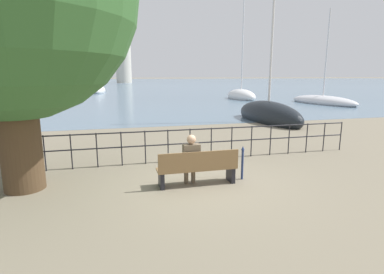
{
  "coord_description": "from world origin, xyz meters",
  "views": [
    {
      "loc": [
        -1.92,
        -6.91,
        2.69
      ],
      "look_at": [
        0.0,
        0.5,
        1.12
      ],
      "focal_mm": 28.0,
      "sensor_mm": 36.0,
      "label": 1
    }
  ],
  "objects_px": {
    "sailboat_4": "(241,96)",
    "harbor_lighthouse": "(123,58)",
    "sailboat_5": "(53,94)",
    "sailboat_1": "(323,101)",
    "sailboat_2": "(268,115)",
    "closed_umbrella": "(242,161)",
    "sailboat_0": "(98,90)",
    "park_bench": "(198,168)",
    "seated_person_left": "(191,158)"
  },
  "relations": [
    {
      "from": "sailboat_1",
      "to": "sailboat_5",
      "type": "height_order",
      "value": "sailboat_1"
    },
    {
      "from": "closed_umbrella",
      "to": "sailboat_2",
      "type": "relative_size",
      "value": 0.08
    },
    {
      "from": "sailboat_4",
      "to": "harbor_lighthouse",
      "type": "xyz_separation_m",
      "value": [
        -10.33,
        89.05,
        8.98
      ]
    },
    {
      "from": "sailboat_2",
      "to": "sailboat_4",
      "type": "xyz_separation_m",
      "value": [
        5.57,
        16.73,
        0.01
      ]
    },
    {
      "from": "seated_person_left",
      "to": "sailboat_2",
      "type": "xyz_separation_m",
      "value": [
        7.12,
        9.19,
        -0.31
      ]
    },
    {
      "from": "harbor_lighthouse",
      "to": "sailboat_1",
      "type": "bearing_deg",
      "value": -80.8
    },
    {
      "from": "sailboat_5",
      "to": "harbor_lighthouse",
      "type": "height_order",
      "value": "harbor_lighthouse"
    },
    {
      "from": "sailboat_0",
      "to": "sailboat_5",
      "type": "height_order",
      "value": "sailboat_0"
    },
    {
      "from": "seated_person_left",
      "to": "closed_umbrella",
      "type": "xyz_separation_m",
      "value": [
        1.41,
        0.06,
        -0.2
      ]
    },
    {
      "from": "sailboat_0",
      "to": "sailboat_4",
      "type": "relative_size",
      "value": 0.99
    },
    {
      "from": "harbor_lighthouse",
      "to": "sailboat_5",
      "type": "bearing_deg",
      "value": -98.72
    },
    {
      "from": "closed_umbrella",
      "to": "sailboat_4",
      "type": "distance_m",
      "value": 28.21
    },
    {
      "from": "sailboat_0",
      "to": "sailboat_2",
      "type": "height_order",
      "value": "sailboat_0"
    },
    {
      "from": "sailboat_1",
      "to": "harbor_lighthouse",
      "type": "bearing_deg",
      "value": 91.23
    },
    {
      "from": "closed_umbrella",
      "to": "sailboat_1",
      "type": "xyz_separation_m",
      "value": [
        16.6,
        18.3,
        -0.24
      ]
    },
    {
      "from": "sailboat_0",
      "to": "sailboat_5",
      "type": "bearing_deg",
      "value": -123.02
    },
    {
      "from": "sailboat_1",
      "to": "park_bench",
      "type": "bearing_deg",
      "value": -142.05
    },
    {
      "from": "sailboat_4",
      "to": "sailboat_5",
      "type": "height_order",
      "value": "sailboat_4"
    },
    {
      "from": "sailboat_4",
      "to": "harbor_lighthouse",
      "type": "distance_m",
      "value": 90.1
    },
    {
      "from": "seated_person_left",
      "to": "sailboat_1",
      "type": "xyz_separation_m",
      "value": [
        18.01,
        18.36,
        -0.44
      ]
    },
    {
      "from": "sailboat_1",
      "to": "harbor_lighthouse",
      "type": "height_order",
      "value": "harbor_lighthouse"
    },
    {
      "from": "sailboat_4",
      "to": "sailboat_2",
      "type": "bearing_deg",
      "value": -110.99
    },
    {
      "from": "sailboat_0",
      "to": "harbor_lighthouse",
      "type": "xyz_separation_m",
      "value": [
        6.56,
        70.43,
        8.97
      ]
    },
    {
      "from": "sailboat_1",
      "to": "harbor_lighthouse",
      "type": "xyz_separation_m",
      "value": [
        -15.65,
        96.61,
        9.11
      ]
    },
    {
      "from": "sailboat_5",
      "to": "sailboat_1",
      "type": "bearing_deg",
      "value": -39.24
    },
    {
      "from": "seated_person_left",
      "to": "harbor_lighthouse",
      "type": "relative_size",
      "value": 0.06
    },
    {
      "from": "sailboat_1",
      "to": "sailboat_5",
      "type": "xyz_separation_m",
      "value": [
        -27.65,
        18.44,
        0.02
      ]
    },
    {
      "from": "sailboat_2",
      "to": "sailboat_0",
      "type": "bearing_deg",
      "value": 105.24
    },
    {
      "from": "sailboat_5",
      "to": "harbor_lighthouse",
      "type": "bearing_deg",
      "value": 75.74
    },
    {
      "from": "sailboat_0",
      "to": "harbor_lighthouse",
      "type": "relative_size",
      "value": 0.64
    },
    {
      "from": "sailboat_2",
      "to": "sailboat_5",
      "type": "relative_size",
      "value": 1.53
    },
    {
      "from": "sailboat_2",
      "to": "harbor_lighthouse",
      "type": "xyz_separation_m",
      "value": [
        -4.77,
        105.78,
        8.99
      ]
    },
    {
      "from": "seated_person_left",
      "to": "sailboat_1",
      "type": "distance_m",
      "value": 25.72
    },
    {
      "from": "seated_person_left",
      "to": "sailboat_4",
      "type": "height_order",
      "value": "sailboat_4"
    },
    {
      "from": "harbor_lighthouse",
      "to": "sailboat_4",
      "type": "bearing_deg",
      "value": -83.38
    },
    {
      "from": "park_bench",
      "to": "sailboat_4",
      "type": "bearing_deg",
      "value": 64.26
    },
    {
      "from": "closed_umbrella",
      "to": "sailboat_0",
      "type": "distance_m",
      "value": 44.84
    },
    {
      "from": "closed_umbrella",
      "to": "sailboat_5",
      "type": "bearing_deg",
      "value": 106.74
    },
    {
      "from": "seated_person_left",
      "to": "closed_umbrella",
      "type": "bearing_deg",
      "value": 2.53
    },
    {
      "from": "sailboat_0",
      "to": "sailboat_4",
      "type": "distance_m",
      "value": 25.15
    },
    {
      "from": "seated_person_left",
      "to": "sailboat_4",
      "type": "bearing_deg",
      "value": 63.92
    },
    {
      "from": "sailboat_0",
      "to": "sailboat_1",
      "type": "distance_m",
      "value": 34.34
    },
    {
      "from": "sailboat_2",
      "to": "closed_umbrella",
      "type": "bearing_deg",
      "value": -124.56
    },
    {
      "from": "sailboat_0",
      "to": "sailboat_4",
      "type": "xyz_separation_m",
      "value": [
        16.9,
        -18.62,
        -0.0
      ]
    },
    {
      "from": "closed_umbrella",
      "to": "sailboat_0",
      "type": "relative_size",
      "value": 0.07
    },
    {
      "from": "sailboat_2",
      "to": "sailboat_5",
      "type": "distance_m",
      "value": 32.3
    },
    {
      "from": "sailboat_0",
      "to": "sailboat_1",
      "type": "height_order",
      "value": "sailboat_0"
    },
    {
      "from": "sailboat_5",
      "to": "closed_umbrella",
      "type": "bearing_deg",
      "value": -78.8
    },
    {
      "from": "sailboat_5",
      "to": "park_bench",
      "type": "bearing_deg",
      "value": -80.67
    },
    {
      "from": "park_bench",
      "to": "seated_person_left",
      "type": "bearing_deg",
      "value": 152.87
    }
  ]
}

